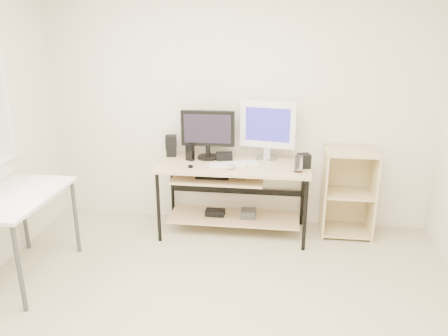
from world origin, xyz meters
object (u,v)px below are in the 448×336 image
black_monitor (208,131)px  white_imac (268,126)px  desk (231,184)px  audio_controller (190,153)px  shelf_unit (347,191)px  side_table (16,204)px

black_monitor → white_imac: bearing=2.7°
desk → audio_controller: (-0.43, 0.06, 0.29)m
white_imac → desk: bearing=-139.6°
shelf_unit → black_monitor: size_ratio=1.65×
audio_controller → white_imac: bearing=34.0°
shelf_unit → white_imac: bearing=177.2°
desk → side_table: (-1.65, -1.06, 0.13)m
shelf_unit → side_table: bearing=-156.7°
shelf_unit → black_monitor: black_monitor is taller
black_monitor → audio_controller: black_monitor is taller
desk → shelf_unit: 1.19m
black_monitor → audio_controller: size_ratio=3.37×
desk → white_imac: (0.34, 0.20, 0.56)m
black_monitor → white_imac: 0.61m
side_table → white_imac: white_imac is taller
side_table → audio_controller: size_ratio=6.17×
shelf_unit → white_imac: 1.05m
black_monitor → shelf_unit: bearing=-1.3°
shelf_unit → audio_controller: (-1.61, -0.10, 0.38)m
side_table → shelf_unit: 3.09m
white_imac → audio_controller: (-0.77, -0.14, -0.27)m
audio_controller → side_table: bearing=-113.7°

